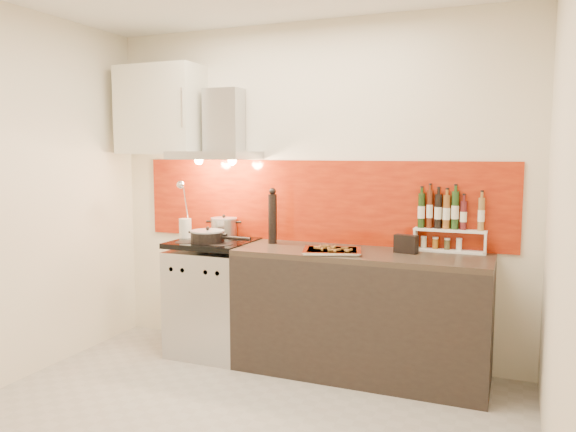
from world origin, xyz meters
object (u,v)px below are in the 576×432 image
at_px(stock_pot, 224,227).
at_px(baking_tray, 332,250).
at_px(saute_pan, 208,236).
at_px(pepper_mill, 273,217).
at_px(counter, 360,313).
at_px(range_stove, 214,298).

bearing_deg(stock_pot, baking_tray, -16.75).
height_order(saute_pan, pepper_mill, pepper_mill).
distance_m(counter, pepper_mill, 0.99).
height_order(counter, pepper_mill, pepper_mill).
distance_m(range_stove, stock_pot, 0.58).
distance_m(pepper_mill, baking_tray, 0.62).
height_order(range_stove, pepper_mill, pepper_mill).
distance_m(range_stove, baking_tray, 1.13).
distance_m(stock_pot, saute_pan, 0.30).
bearing_deg(stock_pot, saute_pan, -85.07).
bearing_deg(saute_pan, range_stove, 99.40).
bearing_deg(range_stove, counter, 0.23).
relative_size(counter, pepper_mill, 4.17).
xyz_separation_m(pepper_mill, baking_tray, (0.55, -0.22, -0.19)).
bearing_deg(counter, saute_pan, -175.11).
distance_m(range_stove, counter, 1.20).
height_order(range_stove, baking_tray, baking_tray).
bearing_deg(stock_pot, pepper_mill, -11.20).
xyz_separation_m(range_stove, baking_tray, (1.02, -0.11, 0.47)).
bearing_deg(saute_pan, counter, 4.89).
relative_size(counter, baking_tray, 3.81).
relative_size(range_stove, pepper_mill, 2.11).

